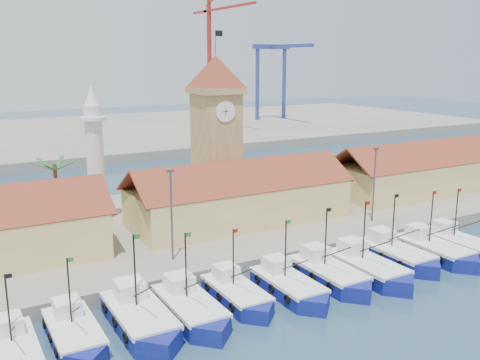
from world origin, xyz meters
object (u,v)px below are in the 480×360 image
boat_5 (290,288)px  minaret (95,155)px  boat_0 (14,356)px  clock_tower (216,130)px

boat_5 → minaret: minaret is taller
boat_0 → minaret: bearing=63.5°
boat_5 → minaret: bearing=111.7°
boat_0 → minaret: 30.00m
clock_tower → boat_5: bearing=-101.3°
boat_0 → clock_tower: (27.78, 23.59, 11.26)m
clock_tower → minaret: (-15.00, 2.00, -2.23)m
boat_5 → clock_tower: (4.74, 23.74, 11.22)m
boat_5 → clock_tower: size_ratio=0.42×
minaret → boat_5: bearing=-68.3°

